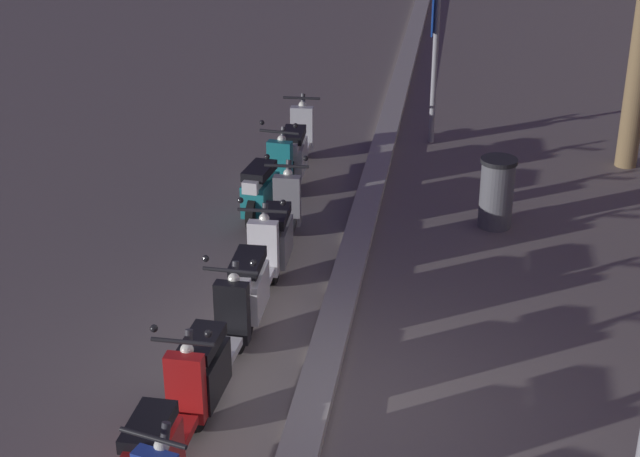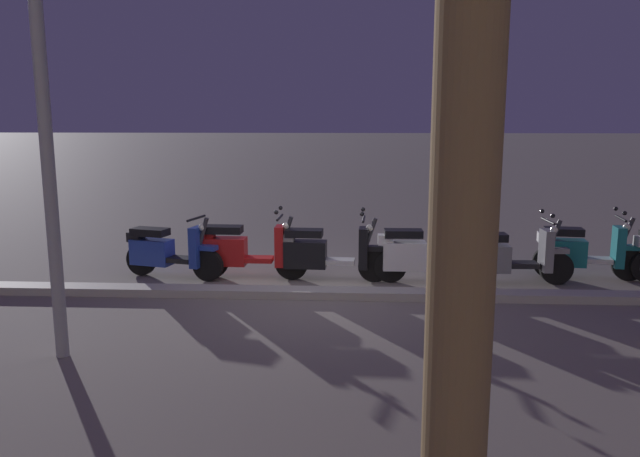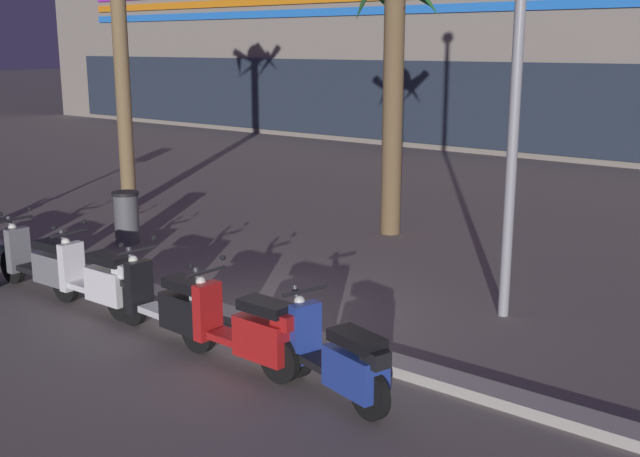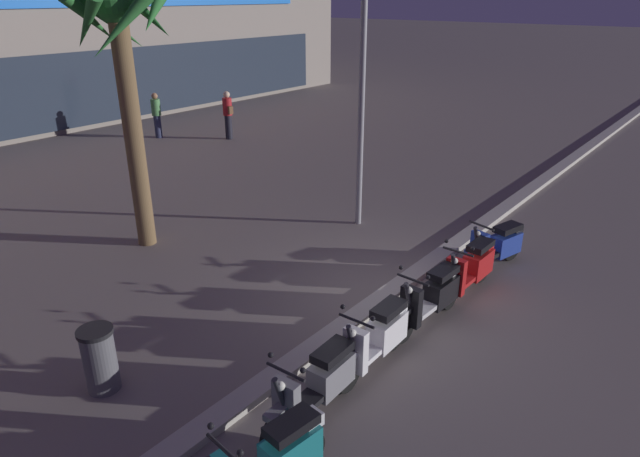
{
  "view_description": "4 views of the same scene",
  "coord_description": "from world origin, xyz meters",
  "px_view_note": "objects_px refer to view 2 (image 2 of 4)",
  "views": [
    {
      "loc": [
        7.4,
        1.06,
        5.39
      ],
      "look_at": [
        -2.12,
        -0.4,
        0.93
      ],
      "focal_mm": 54.69,
      "sensor_mm": 36.0,
      "label": 1
    },
    {
      "loc": [
        -0.66,
        8.57,
        2.61
      ],
      "look_at": [
        -0.17,
        -0.48,
        0.97
      ],
      "focal_mm": 34.5,
      "sensor_mm": 36.0,
      "label": 2
    },
    {
      "loc": [
        6.88,
        -7.01,
        3.52
      ],
      "look_at": [
        0.23,
        1.23,
        1.04
      ],
      "focal_mm": 43.98,
      "sensor_mm": 36.0,
      "label": 3
    },
    {
      "loc": [
        -7.53,
        -4.63,
        5.03
      ],
      "look_at": [
        -0.27,
        1.17,
        1.08
      ],
      "focal_mm": 31.05,
      "sensor_mm": 36.0,
      "label": 4
    }
  ],
  "objects_px": {
    "scooter_grey_mid_centre": "(506,257)",
    "scooter_red_gap_after_mid": "(242,250)",
    "scooter_white_second_in_line": "(420,254)",
    "scooter_blue_lead_nearest": "(166,251)",
    "scooter_black_far_back": "(323,253)",
    "scooter_teal_last_in_row": "(580,251)"
  },
  "relations": [
    {
      "from": "scooter_teal_last_in_row",
      "to": "scooter_red_gap_after_mid",
      "type": "distance_m",
      "value": 5.54
    },
    {
      "from": "scooter_grey_mid_centre",
      "to": "scooter_red_gap_after_mid",
      "type": "bearing_deg",
      "value": -2.16
    },
    {
      "from": "scooter_teal_last_in_row",
      "to": "scooter_white_second_in_line",
      "type": "height_order",
      "value": "same"
    },
    {
      "from": "scooter_white_second_in_line",
      "to": "scooter_black_far_back",
      "type": "distance_m",
      "value": 1.55
    },
    {
      "from": "scooter_grey_mid_centre",
      "to": "scooter_black_far_back",
      "type": "xyz_separation_m",
      "value": [
        2.89,
        -0.08,
        0.01
      ]
    },
    {
      "from": "scooter_black_far_back",
      "to": "scooter_blue_lead_nearest",
      "type": "xyz_separation_m",
      "value": [
        2.6,
        -0.05,
        -0.01
      ]
    },
    {
      "from": "scooter_blue_lead_nearest",
      "to": "scooter_red_gap_after_mid",
      "type": "bearing_deg",
      "value": -178.79
    },
    {
      "from": "scooter_white_second_in_line",
      "to": "scooter_black_far_back",
      "type": "bearing_deg",
      "value": -1.86
    },
    {
      "from": "scooter_black_far_back",
      "to": "scooter_red_gap_after_mid",
      "type": "bearing_deg",
      "value": -3.37
    },
    {
      "from": "scooter_grey_mid_centre",
      "to": "scooter_red_gap_after_mid",
      "type": "distance_m",
      "value": 4.23
    },
    {
      "from": "scooter_grey_mid_centre",
      "to": "scooter_blue_lead_nearest",
      "type": "xyz_separation_m",
      "value": [
        5.49,
        -0.13,
        -0.01
      ]
    },
    {
      "from": "scooter_white_second_in_line",
      "to": "scooter_blue_lead_nearest",
      "type": "relative_size",
      "value": 1.01
    },
    {
      "from": "scooter_white_second_in_line",
      "to": "scooter_red_gap_after_mid",
      "type": "distance_m",
      "value": 2.89
    },
    {
      "from": "scooter_white_second_in_line",
      "to": "scooter_red_gap_after_mid",
      "type": "bearing_deg",
      "value": -2.56
    },
    {
      "from": "scooter_white_second_in_line",
      "to": "scooter_red_gap_after_mid",
      "type": "relative_size",
      "value": 0.96
    },
    {
      "from": "scooter_grey_mid_centre",
      "to": "scooter_white_second_in_line",
      "type": "height_order",
      "value": "same"
    },
    {
      "from": "scooter_grey_mid_centre",
      "to": "scooter_red_gap_after_mid",
      "type": "xyz_separation_m",
      "value": [
        4.23,
        -0.16,
        0.02
      ]
    },
    {
      "from": "scooter_black_far_back",
      "to": "scooter_red_gap_after_mid",
      "type": "distance_m",
      "value": 1.34
    },
    {
      "from": "scooter_blue_lead_nearest",
      "to": "scooter_grey_mid_centre",
      "type": "bearing_deg",
      "value": 178.62
    },
    {
      "from": "scooter_blue_lead_nearest",
      "to": "scooter_black_far_back",
      "type": "bearing_deg",
      "value": 178.85
    },
    {
      "from": "scooter_grey_mid_centre",
      "to": "scooter_black_far_back",
      "type": "relative_size",
      "value": 0.99
    },
    {
      "from": "scooter_blue_lead_nearest",
      "to": "scooter_white_second_in_line",
      "type": "bearing_deg",
      "value": 178.58
    }
  ]
}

